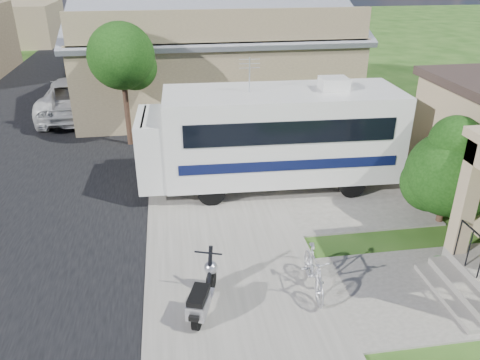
{
  "coord_description": "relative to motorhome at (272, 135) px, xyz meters",
  "views": [
    {
      "loc": [
        -2.18,
        -8.41,
        6.6
      ],
      "look_at": [
        -0.5,
        2.5,
        1.3
      ],
      "focal_mm": 35.0,
      "sensor_mm": 36.0,
      "label": 1
    }
  ],
  "objects": [
    {
      "name": "ground",
      "position": [
        -0.81,
        -4.65,
        -1.72
      ],
      "size": [
        120.0,
        120.0,
        0.0
      ],
      "primitive_type": "plane",
      "color": "#1E4211"
    },
    {
      "name": "street_slab",
      "position": [
        -8.31,
        5.35,
        -1.71
      ],
      "size": [
        9.0,
        80.0,
        0.02
      ],
      "primitive_type": "cube",
      "color": "black",
      "rests_on": "ground"
    },
    {
      "name": "sidewalk_slab",
      "position": [
        -1.81,
        5.35,
        -1.69
      ],
      "size": [
        4.0,
        80.0,
        0.06
      ],
      "primitive_type": "cube",
      "color": "slate",
      "rests_on": "ground"
    },
    {
      "name": "driveway_slab",
      "position": [
        0.69,
        -0.15,
        -1.69
      ],
      "size": [
        7.0,
        6.0,
        0.05
      ],
      "primitive_type": "cube",
      "color": "slate",
      "rests_on": "ground"
    },
    {
      "name": "walk_slab",
      "position": [
        2.19,
        -5.65,
        -1.69
      ],
      "size": [
        4.0,
        3.0,
        0.05
      ],
      "primitive_type": "cube",
      "color": "slate",
      "rests_on": "ground"
    },
    {
      "name": "warehouse",
      "position": [
        -0.81,
        9.32,
        0.27
      ],
      "size": [
        12.5,
        8.4,
        5.04
      ],
      "color": "#746248",
      "rests_on": "ground"
    },
    {
      "name": "distant_bldg_near",
      "position": [
        -15.81,
        29.35,
        -0.12
      ],
      "size": [
        8.0,
        7.0,
        3.2
      ],
      "primitive_type": "cube",
      "color": "#746248",
      "rests_on": "ground"
    },
    {
      "name": "street_tree_a",
      "position": [
        -4.51,
        4.41,
        1.53
      ],
      "size": [
        2.44,
        2.4,
        4.58
      ],
      "color": "black",
      "rests_on": "ground"
    },
    {
      "name": "street_tree_b",
      "position": [
        -4.51,
        14.41,
        1.68
      ],
      "size": [
        2.44,
        2.4,
        4.73
      ],
      "color": "black",
      "rests_on": "ground"
    },
    {
      "name": "street_tree_c",
      "position": [
        -4.51,
        23.41,
        1.39
      ],
      "size": [
        2.44,
        2.4,
        4.42
      ],
      "color": "black",
      "rests_on": "ground"
    },
    {
      "name": "motorhome",
      "position": [
        0.0,
        0.0,
        0.0
      ],
      "size": [
        7.87,
        2.75,
        4.0
      ],
      "rotation": [
        0.0,
        0.0,
        -0.03
      ],
      "color": "silver",
      "rests_on": "ground"
    },
    {
      "name": "shrub",
      "position": [
        4.17,
        -2.87,
        -0.16
      ],
      "size": [
        2.47,
        2.36,
        3.03
      ],
      "color": "black",
      "rests_on": "ground"
    },
    {
      "name": "scooter",
      "position": [
        -2.59,
        -5.6,
        -1.23
      ],
      "size": [
        0.84,
        1.63,
        1.1
      ],
      "rotation": [
        0.0,
        0.0,
        -0.33
      ],
      "color": "black",
      "rests_on": "ground"
    },
    {
      "name": "bicycle",
      "position": [
        -0.2,
        -5.28,
        -1.22
      ],
      "size": [
        0.57,
        1.68,
        1.0
      ],
      "primitive_type": "imported",
      "rotation": [
        0.0,
        0.0,
        -0.06
      ],
      "color": "#B5B4BC",
      "rests_on": "ground"
    },
    {
      "name": "pickup_truck",
      "position": [
        -7.11,
        8.63,
        -0.84
      ],
      "size": [
        3.06,
        6.35,
        1.75
      ],
      "primitive_type": "imported",
      "rotation": [
        0.0,
        0.0,
        3.17
      ],
      "color": "silver",
      "rests_on": "ground"
    },
    {
      "name": "van",
      "position": [
        -7.37,
        15.83,
        -0.86
      ],
      "size": [
        3.02,
        6.12,
        1.71
      ],
      "primitive_type": "imported",
      "rotation": [
        0.0,
        0.0,
        0.11
      ],
      "color": "silver",
      "rests_on": "ground"
    },
    {
      "name": "garden_hose",
      "position": [
        3.0,
        -4.92,
        -1.62
      ],
      "size": [
        0.42,
        0.42,
        0.19
      ],
      "primitive_type": "cylinder",
      "color": "#1B7116",
      "rests_on": "ground"
    }
  ]
}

